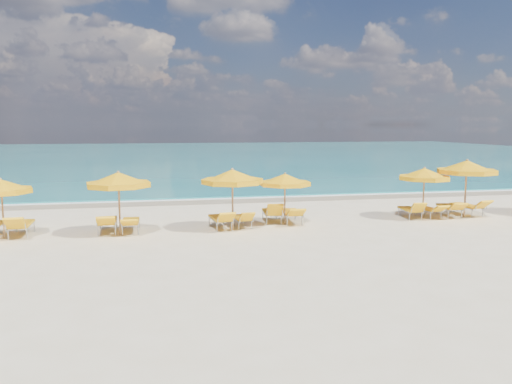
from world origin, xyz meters
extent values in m
plane|color=beige|center=(0.00, 0.00, 0.00)|extent=(120.00, 120.00, 0.00)
cube|color=#15777A|center=(0.00, 48.00, 0.00)|extent=(120.00, 80.00, 0.30)
cube|color=tan|center=(0.00, 7.40, 0.00)|extent=(120.00, 2.60, 0.01)
cube|color=white|center=(0.00, 8.20, 0.00)|extent=(120.00, 1.20, 0.03)
cube|color=white|center=(-6.00, 17.00, 0.00)|extent=(14.00, 0.36, 0.05)
cube|color=white|center=(8.00, 24.00, 0.00)|extent=(18.00, 0.30, 0.05)
cylinder|color=#AA8055|center=(-9.31, 0.07, 1.02)|extent=(0.06, 0.06, 2.04)
cone|color=#FFB10D|center=(-9.31, 0.07, 1.88)|extent=(2.30, 2.30, 0.41)
cylinder|color=#FFB10D|center=(-9.31, 0.07, 1.68)|extent=(2.32, 2.32, 0.16)
sphere|color=#AA8055|center=(-9.31, 0.07, 2.09)|extent=(0.09, 0.09, 0.09)
cylinder|color=#AA8055|center=(-5.35, -0.21, 1.12)|extent=(0.07, 0.07, 2.24)
cone|color=#FFB10D|center=(-5.35, -0.21, 2.06)|extent=(2.74, 2.74, 0.45)
cylinder|color=#FFB10D|center=(-5.35, -0.21, 1.84)|extent=(2.77, 2.77, 0.18)
sphere|color=#AA8055|center=(-5.35, -0.21, 2.29)|extent=(0.10, 0.10, 0.10)
cylinder|color=#AA8055|center=(-1.24, -0.15, 1.13)|extent=(0.07, 0.07, 2.26)
cone|color=#FFB10D|center=(-1.24, -0.15, 2.08)|extent=(2.33, 2.33, 0.45)
cylinder|color=#FFB10D|center=(-1.24, -0.15, 1.86)|extent=(2.35, 2.35, 0.18)
sphere|color=#AA8055|center=(-1.24, -0.15, 2.31)|extent=(0.10, 0.10, 0.10)
cylinder|color=#AA8055|center=(0.97, 0.51, 1.00)|extent=(0.06, 0.06, 2.00)
cone|color=#FFB10D|center=(0.97, 0.51, 1.84)|extent=(2.63, 2.63, 0.40)
cylinder|color=#FFB10D|center=(0.97, 0.51, 1.64)|extent=(2.65, 2.65, 0.16)
sphere|color=#AA8055|center=(0.97, 0.51, 2.04)|extent=(0.09, 0.09, 0.09)
cylinder|color=#AA8055|center=(7.06, 0.60, 1.05)|extent=(0.07, 0.07, 2.10)
cone|color=#FFB10D|center=(7.06, 0.60, 1.93)|extent=(2.41, 2.41, 0.42)
cylinder|color=#FFB10D|center=(7.06, 0.60, 1.73)|extent=(2.43, 2.43, 0.17)
sphere|color=#AA8055|center=(7.06, 0.60, 2.15)|extent=(0.09, 0.09, 0.09)
cylinder|color=#AA8055|center=(8.92, 0.42, 1.21)|extent=(0.08, 0.08, 2.41)
cone|color=#FFB10D|center=(8.92, 0.42, 2.22)|extent=(2.60, 2.60, 0.48)
cylinder|color=#FFB10D|center=(8.92, 0.42, 1.98)|extent=(2.62, 2.62, 0.19)
sphere|color=#AA8055|center=(8.92, 0.42, 2.47)|extent=(0.11, 0.11, 0.11)
cube|color=#FFB60F|center=(-8.82, 0.46, 0.42)|extent=(0.70, 1.47, 0.09)
cube|color=#FFB60F|center=(-8.78, -0.53, 0.63)|extent=(0.67, 0.61, 0.49)
cube|color=#FFB60F|center=(-5.85, 0.48, 0.42)|extent=(0.71, 1.48, 0.09)
cube|color=#FFB60F|center=(-5.80, -0.53, 0.60)|extent=(0.68, 0.66, 0.43)
cube|color=#FFB60F|center=(-5.00, 0.39, 0.38)|extent=(0.60, 1.33, 0.08)
cube|color=#FFB60F|center=(-5.00, -0.56, 0.52)|extent=(0.60, 0.61, 0.33)
cube|color=#FFB60F|center=(-1.67, 0.31, 0.39)|extent=(0.77, 1.43, 0.08)
cube|color=#FFB60F|center=(-1.55, -0.63, 0.59)|extent=(0.67, 0.64, 0.45)
cube|color=#FFB60F|center=(-0.82, 0.47, 0.35)|extent=(0.66, 1.25, 0.07)
cube|color=#FFB60F|center=(-0.73, -0.35, 0.52)|extent=(0.59, 0.54, 0.40)
cube|color=#FFB60F|center=(0.58, 1.17, 0.41)|extent=(0.77, 1.47, 0.09)
cube|color=#FFB60F|center=(0.49, 0.24, 0.65)|extent=(0.68, 0.58, 0.54)
cube|color=#FFB60F|center=(1.34, 0.90, 0.42)|extent=(0.75, 1.49, 0.09)
cube|color=#FFB60F|center=(1.27, -0.12, 0.58)|extent=(0.69, 0.69, 0.39)
cube|color=#FFB60F|center=(6.58, 0.85, 0.37)|extent=(0.68, 1.32, 0.08)
cube|color=#FFB60F|center=(6.50, 0.01, 0.58)|extent=(0.61, 0.53, 0.47)
cube|color=#FFB60F|center=(7.44, 0.88, 0.36)|extent=(0.62, 1.27, 0.08)
cube|color=#FFB60F|center=(7.49, 0.01, 0.50)|extent=(0.58, 0.58, 0.34)
cube|color=#FFB60F|center=(8.51, 0.95, 0.40)|extent=(0.86, 1.47, 0.09)
cube|color=#FFB60F|center=(8.33, 0.00, 0.56)|extent=(0.72, 0.71, 0.39)
cube|color=#FFB60F|center=(9.41, 1.05, 0.40)|extent=(0.82, 1.47, 0.09)
cube|color=#FFB60F|center=(9.55, 0.09, 0.59)|extent=(0.70, 0.67, 0.44)
camera|label=1|loc=(-4.07, -18.46, 3.96)|focal=35.00mm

